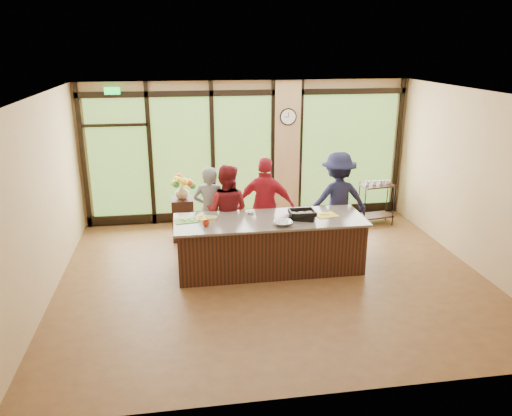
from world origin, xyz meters
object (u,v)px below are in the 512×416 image
object	(u,v)px
cook_left	(210,211)
bar_cart	(376,198)
island_base	(270,245)
flower_stand	(183,219)
cook_right	(337,200)
roasting_pan	(302,216)

from	to	relation	value
cook_left	bar_cart	xyz separation A→B (m)	(3.62, 1.07, -0.25)
island_base	cook_left	world-z (taller)	cook_left
flower_stand	bar_cart	bearing A→B (deg)	5.06
cook_left	cook_right	world-z (taller)	cook_right
cook_left	cook_right	bearing A→B (deg)	-166.16
island_base	roasting_pan	bearing A→B (deg)	-7.07
bar_cart	flower_stand	bearing A→B (deg)	175.16
island_base	cook_left	size ratio (longest dim) A/B	1.87
island_base	roasting_pan	world-z (taller)	roasting_pan
island_base	bar_cart	xyz separation A→B (m)	(2.67, 1.91, 0.14)
cook_left	roasting_pan	world-z (taller)	cook_left
cook_right	roasting_pan	distance (m)	1.30
cook_left	bar_cart	bearing A→B (deg)	-150.09
cook_left	bar_cart	distance (m)	3.79
island_base	cook_right	distance (m)	1.75
island_base	roasting_pan	distance (m)	0.75
island_base	flower_stand	distance (m)	2.17
cook_right	bar_cart	xyz separation A→B (m)	(1.22, 1.06, -0.34)
island_base	roasting_pan	size ratio (longest dim) A/B	7.31
roasting_pan	bar_cart	bearing A→B (deg)	63.93
cook_left	flower_stand	distance (m)	1.01
cook_left	bar_cart	world-z (taller)	cook_left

